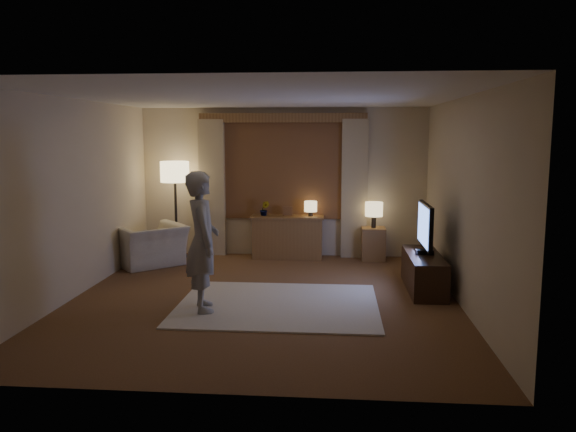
# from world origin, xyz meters

# --- Properties ---
(room) EXTENTS (5.04, 5.54, 2.64)m
(room) POSITION_xyz_m (0.00, 0.50, 1.33)
(room) COLOR brown
(room) RESTS_ON ground
(rug) EXTENTS (2.50, 2.00, 0.02)m
(rug) POSITION_xyz_m (0.21, -0.28, 0.01)
(rug) COLOR beige
(rug) RESTS_ON floor
(sideboard) EXTENTS (1.20, 0.40, 0.70)m
(sideboard) POSITION_xyz_m (0.10, 2.50, 0.35)
(sideboard) COLOR brown
(sideboard) RESTS_ON floor
(picture_frame) EXTENTS (0.16, 0.02, 0.20)m
(picture_frame) POSITION_xyz_m (0.10, 2.50, 0.80)
(picture_frame) COLOR brown
(picture_frame) RESTS_ON sideboard
(plant) EXTENTS (0.17, 0.13, 0.30)m
(plant) POSITION_xyz_m (-0.30, 2.50, 0.85)
(plant) COLOR #999999
(plant) RESTS_ON sideboard
(table_lamp_sideboard) EXTENTS (0.22, 0.22, 0.30)m
(table_lamp_sideboard) POSITION_xyz_m (0.50, 2.50, 0.90)
(table_lamp_sideboard) COLOR black
(table_lamp_sideboard) RESTS_ON sideboard
(floor_lamp) EXTENTS (0.49, 0.49, 1.68)m
(floor_lamp) POSITION_xyz_m (-1.84, 2.39, 1.41)
(floor_lamp) COLOR black
(floor_lamp) RESTS_ON floor
(armchair) EXTENTS (1.37, 1.36, 0.67)m
(armchair) POSITION_xyz_m (-2.10, 1.74, 0.33)
(armchair) COLOR beige
(armchair) RESTS_ON floor
(side_table) EXTENTS (0.40, 0.40, 0.56)m
(side_table) POSITION_xyz_m (1.58, 2.45, 0.28)
(side_table) COLOR brown
(side_table) RESTS_ON floor
(table_lamp_side) EXTENTS (0.30, 0.30, 0.44)m
(table_lamp_side) POSITION_xyz_m (1.58, 2.45, 0.87)
(table_lamp_side) COLOR black
(table_lamp_side) RESTS_ON side_table
(tv_stand) EXTENTS (0.45, 1.40, 0.50)m
(tv_stand) POSITION_xyz_m (2.15, 0.61, 0.25)
(tv_stand) COLOR black
(tv_stand) RESTS_ON floor
(tv) EXTENTS (0.24, 0.98, 0.71)m
(tv) POSITION_xyz_m (2.15, 0.61, 0.89)
(tv) COLOR black
(tv) RESTS_ON tv_stand
(person) EXTENTS (0.58, 0.71, 1.69)m
(person) POSITION_xyz_m (-0.67, -0.57, 0.86)
(person) COLOR #99958D
(person) RESTS_ON rug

